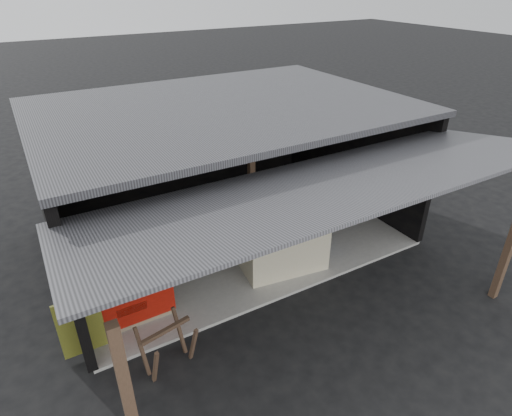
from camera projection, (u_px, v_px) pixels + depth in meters
ground at (288, 296)px, 7.95m from camera, size 80.00×80.00×0.00m
concrete_slab at (228, 233)px, 9.82m from camera, size 7.00×5.00×0.06m
shophouse at (218, 144)px, 9.06m from camera, size 7.40×7.29×3.02m
banana_table at (282, 246)px, 8.48m from camera, size 1.81×1.26×0.93m
banana_pile at (283, 221)px, 8.21m from camera, size 1.68×1.15×0.18m
white_crate at (254, 225)px, 9.08m from camera, size 0.96×0.68×1.03m
neighbor_stall at (126, 295)px, 7.20m from camera, size 1.47×0.68×1.50m
green_signboard at (81, 326)px, 6.52m from camera, size 0.66×0.12×0.99m
sawhorse at (167, 343)px, 6.29m from camera, size 0.81×0.80×0.78m
water_barrel at (314, 236)px, 9.19m from camera, size 0.34×0.34×0.50m
plastic_chair at (307, 190)px, 10.43m from camera, size 0.56×0.56×0.95m
magenta_rug at (303, 225)px, 10.05m from camera, size 1.52×1.03×0.01m
picture_frames at (176, 126)px, 10.65m from camera, size 1.62×0.04×0.46m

